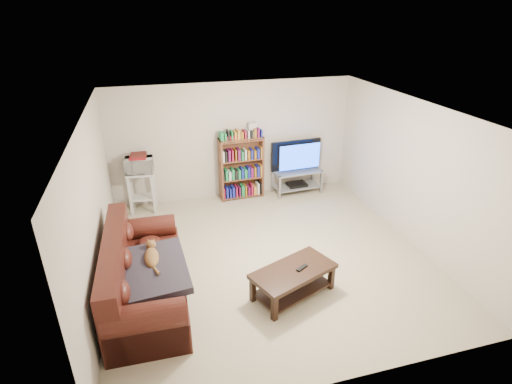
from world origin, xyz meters
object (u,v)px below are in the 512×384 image
object	(u,v)px
sofa	(140,279)
coffee_table	(293,277)
tv_stand	(297,178)
bookshelf	(241,167)

from	to	relation	value
sofa	coffee_table	bearing A→B (deg)	-11.33
tv_stand	bookshelf	xyz separation A→B (m)	(-1.21, 0.10, 0.33)
tv_stand	sofa	bearing A→B (deg)	-144.36
sofa	coffee_table	size ratio (longest dim) A/B	1.76
sofa	bookshelf	world-z (taller)	bookshelf
sofa	tv_stand	xyz separation A→B (m)	(3.32, 2.73, 0.01)
tv_stand	bookshelf	world-z (taller)	bookshelf
tv_stand	coffee_table	bearing A→B (deg)	-115.34
coffee_table	tv_stand	distance (m)	3.43
coffee_table	bookshelf	size ratio (longest dim) A/B	0.99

